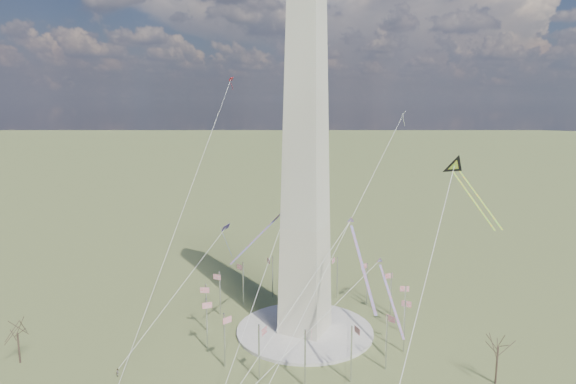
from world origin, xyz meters
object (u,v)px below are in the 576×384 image
at_px(tree_near, 498,344).
at_px(kite_delta_black, 457,170).
at_px(person_west, 118,372).
at_px(washington_monument, 306,151).

height_order(tree_near, kite_delta_black, kite_delta_black).
relative_size(tree_near, person_west, 7.31).
height_order(tree_near, person_west, tree_near).
relative_size(washington_monument, tree_near, 7.81).
distance_m(tree_near, kite_delta_black, 40.66).
height_order(washington_monument, person_west, washington_monument).
relative_size(washington_monument, person_west, 57.08).
bearing_deg(person_west, kite_delta_black, -103.55).
xyz_separation_m(washington_monument, person_west, (-29.48, -37.30, -47.08)).
distance_m(washington_monument, person_west, 66.91).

